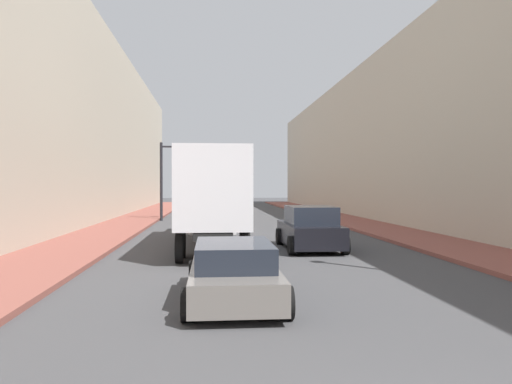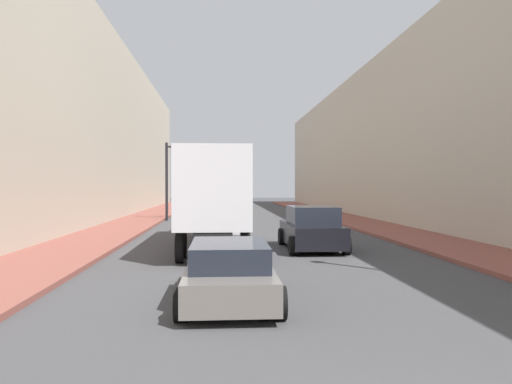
{
  "view_description": "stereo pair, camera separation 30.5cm",
  "coord_description": "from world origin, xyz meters",
  "px_view_note": "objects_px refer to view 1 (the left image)",
  "views": [
    {
      "loc": [
        -2.05,
        -3.26,
        2.54
      ],
      "look_at": [
        -0.6,
        12.96,
        2.33
      ],
      "focal_mm": 35.0,
      "sensor_mm": 36.0,
      "label": 1
    },
    {
      "loc": [
        -1.75,
        -3.29,
        2.54
      ],
      "look_at": [
        -0.6,
        12.96,
        2.33
      ],
      "focal_mm": 35.0,
      "sensor_mm": 36.0,
      "label": 2
    }
  ],
  "objects_px": {
    "sedan_car": "(233,272)",
    "semi_truck": "(212,194)",
    "suv_car": "(310,229)",
    "traffic_signal_gantry": "(178,167)"
  },
  "relations": [
    {
      "from": "sedan_car",
      "to": "semi_truck",
      "type": "bearing_deg",
      "value": 92.36
    },
    {
      "from": "semi_truck",
      "to": "sedan_car",
      "type": "distance_m",
      "value": 10.77
    },
    {
      "from": "sedan_car",
      "to": "suv_car",
      "type": "xyz_separation_m",
      "value": [
        3.42,
        8.58,
        0.18
      ]
    },
    {
      "from": "semi_truck",
      "to": "sedan_car",
      "type": "bearing_deg",
      "value": -87.64
    },
    {
      "from": "sedan_car",
      "to": "traffic_signal_gantry",
      "type": "height_order",
      "value": "traffic_signal_gantry"
    },
    {
      "from": "semi_truck",
      "to": "sedan_car",
      "type": "height_order",
      "value": "semi_truck"
    },
    {
      "from": "sedan_car",
      "to": "suv_car",
      "type": "height_order",
      "value": "suv_car"
    },
    {
      "from": "traffic_signal_gantry",
      "to": "sedan_car",
      "type": "bearing_deg",
      "value": -83.56
    },
    {
      "from": "semi_truck",
      "to": "sedan_car",
      "type": "xyz_separation_m",
      "value": [
        0.44,
        -10.65,
        -1.54
      ]
    },
    {
      "from": "sedan_car",
      "to": "traffic_signal_gantry",
      "type": "relative_size",
      "value": 0.83
    }
  ]
}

